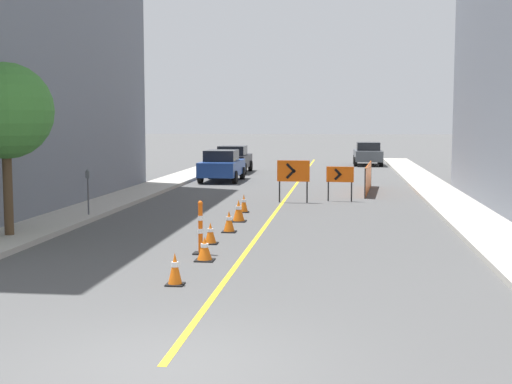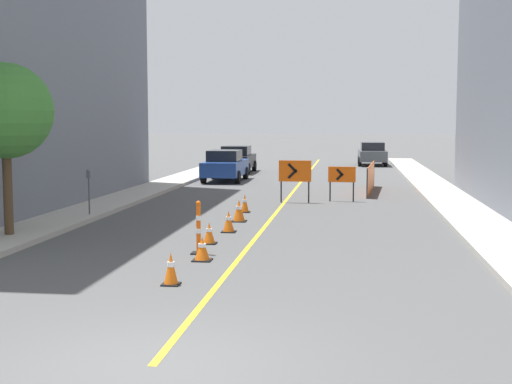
% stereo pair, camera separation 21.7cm
% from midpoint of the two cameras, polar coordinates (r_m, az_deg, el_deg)
% --- Properties ---
extents(ground_plane, '(300.00, 300.00, 0.00)m').
position_cam_midpoint_polar(ground_plane, '(9.35, -8.24, -13.68)').
color(ground_plane, '#4C4C4C').
extents(lane_stripe, '(0.12, 47.55, 0.01)m').
position_cam_midpoint_polar(lane_stripe, '(32.51, 2.80, 0.30)').
color(lane_stripe, gold).
rests_on(lane_stripe, ground_plane).
extents(sidewalk_left, '(1.81, 47.55, 0.15)m').
position_cam_midpoint_polar(sidewalk_left, '(33.54, -7.89, 0.54)').
color(sidewalk_left, '#ADA89E').
rests_on(sidewalk_left, ground_plane).
extents(sidewalk_right, '(1.81, 47.55, 0.15)m').
position_cam_midpoint_polar(sidewalk_right, '(32.65, 13.78, 0.29)').
color(sidewalk_right, '#ADA89E').
rests_on(sidewalk_right, ground_plane).
extents(traffic_cone_nearest, '(0.33, 0.33, 0.62)m').
position_cam_midpoint_polar(traffic_cone_nearest, '(13.60, -6.96, -6.14)').
color(traffic_cone_nearest, black).
rests_on(traffic_cone_nearest, ground_plane).
extents(traffic_cone_second, '(0.42, 0.42, 0.54)m').
position_cam_midpoint_polar(traffic_cone_second, '(15.84, -4.53, -4.57)').
color(traffic_cone_second, black).
rests_on(traffic_cone_second, ground_plane).
extents(traffic_cone_third, '(0.36, 0.36, 0.54)m').
position_cam_midpoint_polar(traffic_cone_third, '(17.97, -4.01, -3.32)').
color(traffic_cone_third, black).
rests_on(traffic_cone_third, ground_plane).
extents(traffic_cone_fourth, '(0.39, 0.39, 0.60)m').
position_cam_midpoint_polar(traffic_cone_fourth, '(19.79, -2.48, -2.38)').
color(traffic_cone_fourth, black).
rests_on(traffic_cone_fourth, ground_plane).
extents(traffic_cone_fifth, '(0.45, 0.45, 0.68)m').
position_cam_midpoint_polar(traffic_cone_fifth, '(21.84, -1.68, -1.51)').
color(traffic_cone_fifth, black).
rests_on(traffic_cone_fifth, ground_plane).
extents(traffic_cone_farthest, '(0.33, 0.33, 0.62)m').
position_cam_midpoint_polar(traffic_cone_farthest, '(24.00, -1.24, -0.92)').
color(traffic_cone_farthest, black).
rests_on(traffic_cone_farthest, ground_plane).
extents(delineator_post_front, '(0.33, 0.33, 1.25)m').
position_cam_midpoint_polar(delineator_post_front, '(16.61, -4.84, -3.12)').
color(delineator_post_front, black).
rests_on(delineator_post_front, ground_plane).
extents(arrow_barricade_primary, '(1.22, 0.10, 1.59)m').
position_cam_midpoint_polar(arrow_barricade_primary, '(26.81, 2.77, 1.56)').
color(arrow_barricade_primary, '#EF560C').
rests_on(arrow_barricade_primary, ground_plane).
extents(arrow_barricade_secondary, '(1.04, 0.14, 1.33)m').
position_cam_midpoint_polar(arrow_barricade_secondary, '(27.38, 6.51, 1.26)').
color(arrow_barricade_secondary, '#EF560C').
rests_on(arrow_barricade_secondary, ground_plane).
extents(safety_mesh_fence, '(0.48, 5.51, 1.21)m').
position_cam_midpoint_polar(safety_mesh_fence, '(31.19, 8.77, 1.11)').
color(safety_mesh_fence, '#EF560C').
rests_on(safety_mesh_fence, ground_plane).
extents(parked_car_curb_near, '(1.93, 4.30, 1.59)m').
position_cam_midpoint_polar(parked_car_curb_near, '(36.21, -2.92, 2.12)').
color(parked_car_curb_near, navy).
rests_on(parked_car_curb_near, ground_plane).
extents(parked_car_curb_mid, '(1.94, 4.32, 1.59)m').
position_cam_midpoint_polar(parked_car_curb_mid, '(42.19, -2.00, 2.65)').
color(parked_car_curb_mid, black).
rests_on(parked_car_curb_mid, ground_plane).
extents(parked_car_curb_far, '(1.95, 4.34, 1.59)m').
position_cam_midpoint_polar(parked_car_curb_far, '(49.61, 8.81, 3.05)').
color(parked_car_curb_far, '#474C51').
rests_on(parked_car_curb_far, ground_plane).
extents(parking_meter_near_curb, '(0.12, 0.11, 1.42)m').
position_cam_midpoint_polar(parking_meter_near_curb, '(22.93, -13.57, 0.71)').
color(parking_meter_near_curb, '#4C4C51').
rests_on(parking_meter_near_curb, sidewalk_left).
extents(street_tree_left_near, '(2.47, 2.47, 4.43)m').
position_cam_midpoint_polar(street_tree_left_near, '(19.39, -19.74, 6.09)').
color(street_tree_left_near, '#4C3823').
rests_on(street_tree_left_near, sidewalk_left).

